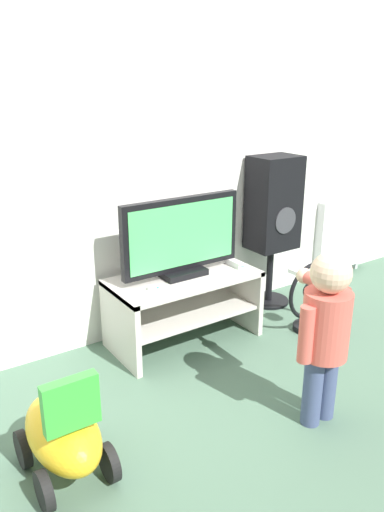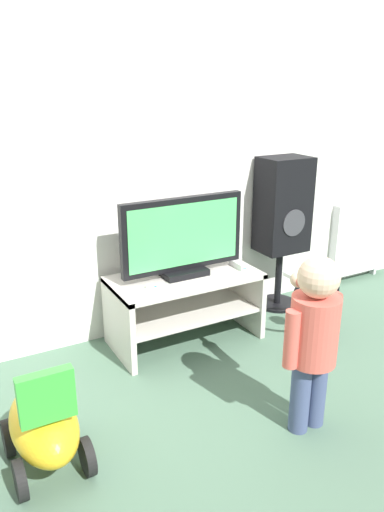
{
  "view_description": "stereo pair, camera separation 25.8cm",
  "coord_description": "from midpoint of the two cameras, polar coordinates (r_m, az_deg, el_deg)",
  "views": [
    {
      "loc": [
        -1.6,
        -2.23,
        1.63
      ],
      "look_at": [
        0.0,
        0.14,
        0.62
      ],
      "focal_mm": 35.0,
      "sensor_mm": 36.0,
      "label": 1
    },
    {
      "loc": [
        -1.38,
        -2.37,
        1.63
      ],
      "look_at": [
        0.0,
        0.14,
        0.62
      ],
      "focal_mm": 35.0,
      "sensor_mm": 36.0,
      "label": 2
    }
  ],
  "objects": [
    {
      "name": "television",
      "position": [
        3.11,
        -3.59,
        2.03
      ],
      "size": [
        0.82,
        0.2,
        0.5
      ],
      "color": "black",
      "rests_on": "tv_stand"
    },
    {
      "name": "wall_back",
      "position": [
        3.25,
        -6.57,
        13.43
      ],
      "size": [
        10.0,
        0.06,
        2.6
      ],
      "color": "silver",
      "rests_on": "ground_plane"
    },
    {
      "name": "ride_on_toy",
      "position": [
        2.36,
        -17.71,
        -18.87
      ],
      "size": [
        0.32,
        0.53,
        0.55
      ],
      "color": "gold",
      "rests_on": "ground_plane"
    },
    {
      "name": "ground_plane",
      "position": [
        3.19,
        -0.88,
        -11.32
      ],
      "size": [
        16.0,
        16.0,
        0.0
      ],
      "primitive_type": "plane",
      "color": "#4C6B56"
    },
    {
      "name": "remote_primary",
      "position": [
        2.95,
        -6.43,
        -3.89
      ],
      "size": [
        0.08,
        0.13,
        0.03
      ],
      "color": "white",
      "rests_on": "tv_stand"
    },
    {
      "name": "radiator",
      "position": [
        4.52,
        15.29,
        2.47
      ],
      "size": [
        0.61,
        0.08,
        0.68
      ],
      "color": "white",
      "rests_on": "ground_plane"
    },
    {
      "name": "tv_stand",
      "position": [
        3.24,
        -3.24,
        -4.91
      ],
      "size": [
        0.96,
        0.48,
        0.46
      ],
      "color": "beige",
      "rests_on": "ground_plane"
    },
    {
      "name": "speaker_tower",
      "position": [
        3.69,
        7.31,
        5.5
      ],
      "size": [
        0.35,
        0.32,
        1.13
      ],
      "color": "black",
      "rests_on": "ground_plane"
    },
    {
      "name": "floor_fan",
      "position": [
        3.45,
        11.3,
        -5.03
      ],
      "size": [
        0.41,
        0.21,
        0.5
      ],
      "color": "black",
      "rests_on": "ground_plane"
    },
    {
      "name": "child",
      "position": [
        2.45,
        11.99,
        -7.78
      ],
      "size": [
        0.34,
        0.5,
        0.9
      ],
      "color": "#3F4C72",
      "rests_on": "ground_plane"
    },
    {
      "name": "game_console",
      "position": [
        3.33,
        2.68,
        -0.87
      ],
      "size": [
        0.05,
        0.16,
        0.04
      ],
      "color": "white",
      "rests_on": "tv_stand"
    }
  ]
}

